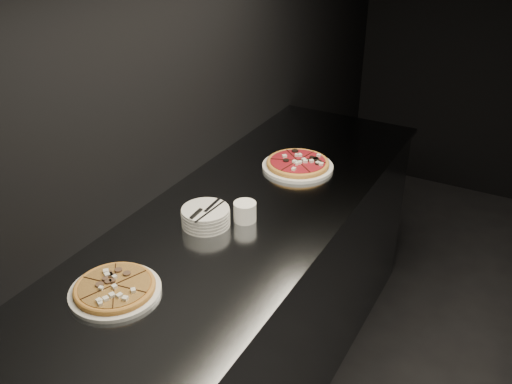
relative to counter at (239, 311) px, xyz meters
The scene contains 7 objects.
wall_left 1.01m from the counter, behind, with size 0.02×5.00×2.80m, color black.
counter is the anchor object (origin of this frame).
pizza_mushroom 0.75m from the counter, 100.41° to the right, with size 0.29×0.29×0.03m.
pizza_tomato 0.70m from the counter, 87.78° to the left, with size 0.36×0.36×0.04m.
plate_stack 0.51m from the counter, 130.18° to the right, with size 0.18×0.18×0.07m.
cutlery 0.54m from the counter, 123.82° to the right, with size 0.07×0.19×0.01m.
ramekin 0.50m from the counter, ahead, with size 0.09×0.09×0.08m.
Camera 1 is at (-1.17, -1.59, 2.05)m, focal length 40.00 mm.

